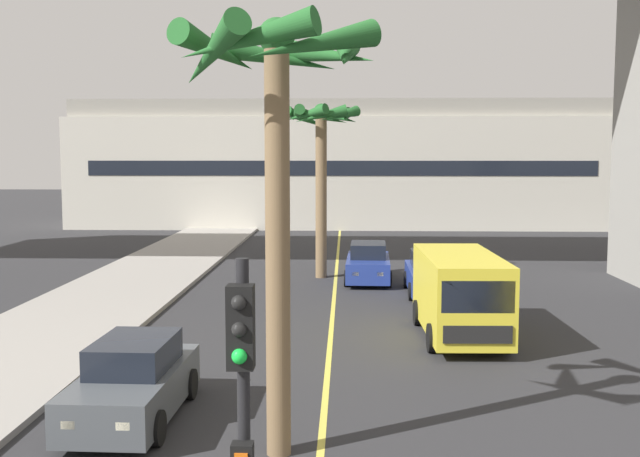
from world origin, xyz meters
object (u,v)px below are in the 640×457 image
at_px(car_queue_front, 431,274).
at_px(car_queue_third, 133,383).
at_px(delivery_van, 460,293).
at_px(traffic_light_median_near, 243,421).
at_px(car_queue_second, 368,264).
at_px(palm_tree_near_median, 277,106).
at_px(palm_tree_mid_median, 320,139).

bearing_deg(car_queue_front, car_queue_third, -118.55).
bearing_deg(delivery_van, traffic_light_median_near, -106.26).
relative_size(car_queue_second, car_queue_third, 1.00).
bearing_deg(palm_tree_near_median, car_queue_third, 151.44).
xyz_separation_m(car_queue_front, palm_tree_mid_median, (-4.23, 3.56, 5.05)).
bearing_deg(car_queue_second, palm_tree_mid_median, 155.06).
distance_m(car_queue_third, delivery_van, 9.91).
bearing_deg(car_queue_front, car_queue_second, 130.52).
distance_m(delivery_van, palm_tree_mid_median, 11.95).
bearing_deg(car_queue_second, car_queue_third, -107.40).
height_order(traffic_light_median_near, palm_tree_mid_median, palm_tree_mid_median).
height_order(car_queue_second, traffic_light_median_near, traffic_light_median_near).
xyz_separation_m(car_queue_third, traffic_light_median_near, (3.18, -7.39, 1.99)).
height_order(delivery_van, palm_tree_mid_median, palm_tree_mid_median).
bearing_deg(car_queue_third, traffic_light_median_near, -66.71).
relative_size(car_queue_third, traffic_light_median_near, 0.99).
height_order(car_queue_front, palm_tree_near_median, palm_tree_near_median).
bearing_deg(car_queue_third, car_queue_second, 72.60).
xyz_separation_m(car_queue_second, delivery_van, (2.28, -9.31, 0.57)).
bearing_deg(palm_tree_mid_median, delivery_van, -67.40).
distance_m(car_queue_second, traffic_light_median_near, 23.54).
relative_size(traffic_light_median_near, palm_tree_near_median, 0.57).
height_order(delivery_van, palm_tree_near_median, palm_tree_near_median).
bearing_deg(delivery_van, palm_tree_mid_median, 112.60).
xyz_separation_m(traffic_light_median_near, palm_tree_near_median, (-0.21, 5.77, 3.20)).
relative_size(car_queue_second, palm_tree_mid_median, 0.58).
bearing_deg(palm_tree_mid_median, car_queue_second, -24.94).
bearing_deg(delivery_van, car_queue_second, 103.77).
bearing_deg(car_queue_third, delivery_van, 42.51).
bearing_deg(traffic_light_median_near, palm_tree_mid_median, 90.35).
distance_m(car_queue_third, palm_tree_mid_median, 17.91).
bearing_deg(palm_tree_near_median, car_queue_second, 83.41).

